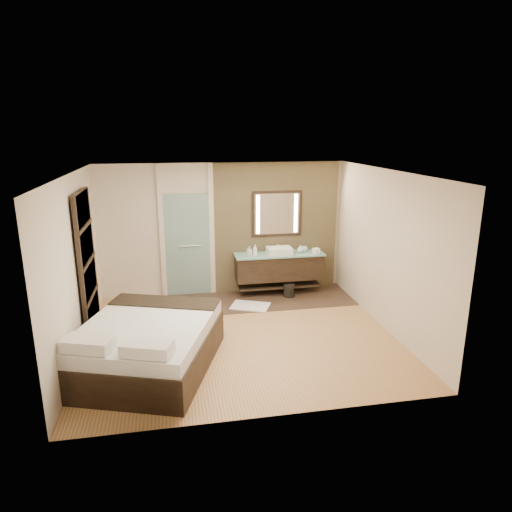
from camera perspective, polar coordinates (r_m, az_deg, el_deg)
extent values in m
plane|color=#A56845|center=(7.73, -1.89, -9.98)|extent=(5.00, 5.00, 0.00)
cube|color=#3E2B22|center=(9.27, 0.26, -5.46)|extent=(3.80, 1.30, 0.01)
cube|color=tan|center=(9.56, 2.53, 3.58)|extent=(2.60, 0.08, 2.70)
cube|color=black|center=(9.48, 2.87, -1.39)|extent=(1.80, 0.50, 0.50)
cube|color=black|center=(9.60, 2.84, -3.62)|extent=(1.71, 0.45, 0.04)
cube|color=#8FDAC9|center=(9.39, 2.92, 0.21)|extent=(1.85, 0.55, 0.03)
cube|color=white|center=(9.36, 2.93, 0.68)|extent=(0.50, 0.38, 0.13)
cylinder|color=silver|center=(9.54, 2.66, 1.08)|extent=(0.03, 0.03, 0.18)
cylinder|color=silver|center=(9.48, 2.73, 1.49)|extent=(0.02, 0.10, 0.02)
cube|color=black|center=(9.46, 2.62, 5.30)|extent=(1.06, 0.03, 0.96)
cube|color=white|center=(9.44, 2.64, 5.28)|extent=(0.94, 0.01, 0.84)
cube|color=beige|center=(9.35, 0.25, 5.20)|extent=(0.07, 0.01, 0.80)
cube|color=beige|center=(9.54, 5.00, 5.34)|extent=(0.07, 0.01, 0.80)
cube|color=silver|center=(9.38, -8.56, 1.31)|extent=(0.90, 0.05, 2.10)
cylinder|color=silver|center=(9.33, -8.24, 1.25)|extent=(0.45, 0.03, 0.03)
cube|color=beige|center=(9.32, -11.71, 2.96)|extent=(0.10, 0.08, 2.70)
cube|color=beige|center=(9.35, -5.57, 3.25)|extent=(0.10, 0.08, 2.70)
cube|color=black|center=(7.91, -20.34, -1.05)|extent=(0.06, 1.20, 2.40)
cube|color=beige|center=(8.17, -19.65, -6.64)|extent=(0.02, 1.06, 0.52)
cube|color=beige|center=(7.98, -20.03, -2.72)|extent=(0.02, 1.06, 0.52)
cube|color=beige|center=(7.82, -20.43, 1.37)|extent=(0.02, 1.06, 0.52)
cube|color=beige|center=(7.71, -20.84, 5.60)|extent=(0.02, 1.06, 0.52)
cube|color=black|center=(6.88, -13.44, -11.55)|extent=(2.38, 2.65, 0.48)
cube|color=white|center=(6.74, -13.62, -8.97)|extent=(2.31, 2.58, 0.20)
cube|color=black|center=(7.41, -11.31, -5.71)|extent=(1.77, 1.03, 0.04)
cube|color=white|center=(6.10, -20.25, -10.27)|extent=(0.68, 0.51, 0.15)
cube|color=white|center=(5.79, -13.42, -11.14)|extent=(0.68, 0.51, 0.15)
cube|color=white|center=(8.91, -0.73, -6.27)|extent=(0.86, 0.75, 0.02)
cylinder|color=black|center=(9.39, 4.15, -4.35)|extent=(0.29, 0.29, 0.28)
cube|color=white|center=(9.48, 7.52, 0.66)|extent=(0.15, 0.15, 0.10)
imported|color=white|center=(9.17, -0.11, 0.71)|extent=(0.10, 0.10, 0.24)
imported|color=#B2B2B2|center=(9.23, -0.85, 0.66)|extent=(0.10, 0.10, 0.19)
imported|color=#B8E8E6|center=(9.47, 5.55, 0.90)|extent=(0.15, 0.15, 0.17)
imported|color=white|center=(9.60, 6.03, 0.90)|extent=(0.15, 0.15, 0.10)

